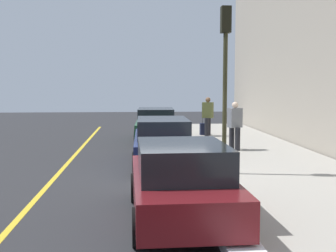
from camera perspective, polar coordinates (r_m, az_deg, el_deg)
name	(u,v)px	position (r m, az deg, el deg)	size (l,w,h in m)	color
ground_plane	(168,175)	(12.16, 0.01, -6.68)	(56.00, 56.00, 0.00)	#28282B
sidewalk	(280,171)	(12.80, 14.99, -5.90)	(28.00, 4.60, 0.15)	#A39E93
lane_stripe_centre	(56,176)	(12.35, -15.07, -6.67)	(28.00, 0.14, 0.01)	gold
snow_bank_curb	(243,251)	(6.63, 10.21, -16.51)	(8.30, 0.56, 0.22)	white
parked_car_maroon	(181,182)	(8.04, 1.81, -7.61)	(4.20, 1.98, 1.51)	black
parked_car_navy	(162,141)	(13.67, -0.78, -2.07)	(4.80, 1.94, 1.51)	black
parked_car_green	(156,124)	(19.41, -1.68, 0.23)	(4.51, 2.03, 1.51)	black
pedestrian_grey_coat	(235,124)	(15.85, 9.11, 0.23)	(0.57, 0.56, 1.81)	black
pedestrian_olive_coat	(208,115)	(19.99, 5.46, 1.46)	(0.58, 0.58, 1.86)	black
traffic_light_pole	(225,62)	(11.50, 7.82, 8.62)	(0.35, 0.26, 4.53)	#2D2D19
rolling_suitcase	(202,129)	(20.49, 4.70, -0.39)	(0.34, 0.22, 0.94)	#191E38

